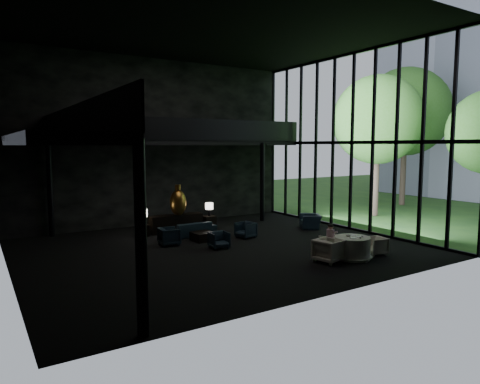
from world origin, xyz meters
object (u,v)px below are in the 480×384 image
window_armchair (310,220)px  dining_table (352,249)px  lounge_armchair_south (219,240)px  bronze_urn (178,202)px  coffee_table (203,236)px  sofa (192,227)px  child (330,232)px  lounge_armchair_west (169,236)px  table_lamp_right (209,207)px  lounge_armchair_east (246,230)px  console (176,223)px  side_table_left (143,230)px  dining_chair_west (329,248)px  dining_chair_east (375,246)px  dining_chair_north (331,244)px  table_lamp_left (143,214)px  side_table_right (209,222)px

window_armchair → dining_table: window_armchair is taller
lounge_armchair_south → bronze_urn: bearing=96.1°
window_armchair → coffee_table: 5.48m
sofa → child: child is taller
lounge_armchair_west → bronze_urn: bearing=-28.2°
table_lamp_right → child: 6.48m
lounge_armchair_east → dining_table: size_ratio=0.49×
lounge_armchair_east → child: 3.94m
console → sofa: size_ratio=1.18×
side_table_left → dining_chair_west: size_ratio=0.53×
lounge_armchair_south → dining_chair_east: size_ratio=0.99×
bronze_urn → lounge_armchair_south: 3.64m
child → dining_chair_east: bearing=136.2°
dining_chair_east → dining_chair_north: bearing=-121.5°
side_table_left → dining_chair_east: (5.95, -7.39, 0.06)m
table_lamp_left → bronze_urn: bearing=-2.9°
dining_chair_north → coffee_table: bearing=-65.4°
console → coffee_table: bearing=-85.6°
side_table_right → lounge_armchair_south: (-1.50, -3.61, 0.01)m
side_table_left → side_table_right: 3.20m
bronze_urn → dining_chair_north: bearing=-62.2°
table_lamp_right → dining_chair_east: (2.75, -7.35, -0.73)m
side_table_left → sofa: 2.10m
dining_chair_east → lounge_armchair_south: bearing=-118.9°
lounge_armchair_west → lounge_armchair_south: bearing=-132.1°
bronze_urn → lounge_armchair_west: (-1.28, -2.01, -0.99)m
lounge_armchair_west → dining_chair_north: lounge_armchair_west is taller
lounge_armchair_west → table_lamp_left: bearing=13.0°
child → table_lamp_right: bearing=-75.5°
side_table_left → lounge_armchair_west: (0.32, -2.15, 0.12)m
console → lounge_armchair_east: size_ratio=3.65×
bronze_urn → sofa: size_ratio=0.66×
console → lounge_armchair_east: bearing=-54.3°
window_armchair → dining_chair_west: bearing=-5.8°
coffee_table → dining_chair_east: 6.71m
console → lounge_armchair_west: bearing=-119.4°
sofa → dining_table: bearing=114.4°
dining_chair_west → side_table_right: bearing=-6.2°
bronze_urn → lounge_armchair_east: 3.31m
lounge_armchair_east → child: (1.26, -3.71, 0.41)m
side_table_right → sofa: sofa is taller
coffee_table → dining_chair_west: 5.50m
dining_chair_west → window_armchair: bearing=-47.1°
dining_chair_west → child: 1.36m
sofa → table_lamp_left: bearing=-31.5°
console → side_table_left: size_ratio=4.87×
dining_chair_west → child: (0.96, 0.92, 0.28)m
side_table_right → dining_chair_west: 7.26m
table_lamp_left → side_table_right: bearing=1.0°
table_lamp_left → dining_table: (4.86, -7.28, -0.65)m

